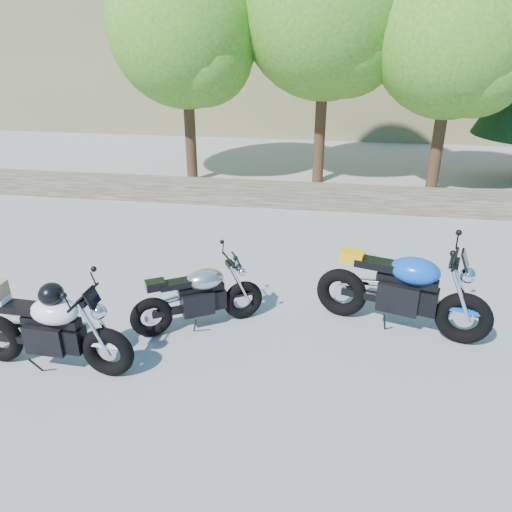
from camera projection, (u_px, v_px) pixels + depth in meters
The scene contains 8 objects.
ground at pixel (229, 338), 6.52m from camera, with size 90.00×90.00×0.00m, color gray.
stone_wall at pixel (278, 195), 11.36m from camera, with size 22.00×0.55×0.50m, color #44382D.
tree_decid_left at pixel (188, 32), 11.77m from camera, with size 3.67×3.67×5.62m.
tree_decid_mid at pixel (331, 12), 11.49m from camera, with size 4.08×4.08×6.24m.
tree_decid_right at pixel (459, 39), 10.77m from camera, with size 3.54×3.54×5.41m.
silver_bike at pixel (199, 297), 6.61m from camera, with size 1.65×1.04×0.92m.
white_bike at pixel (48, 327), 5.74m from camera, with size 2.05×0.65×1.13m.
blue_bike at pixel (403, 291), 6.52m from camera, with size 2.26×0.92×1.16m.
Camera 1 is at (1.21, -5.36, 3.68)m, focal length 35.00 mm.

